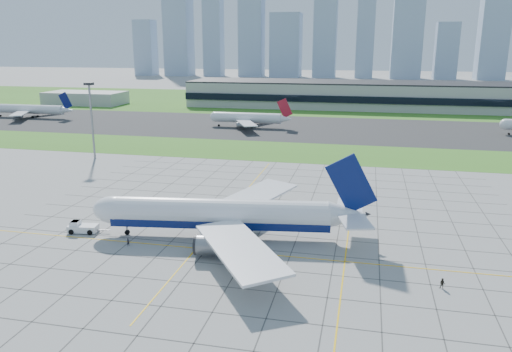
{
  "coord_description": "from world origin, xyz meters",
  "views": [
    {
      "loc": [
        20.38,
        -86.09,
        37.67
      ],
      "look_at": [
        -4.94,
        27.51,
        7.0
      ],
      "focal_mm": 35.0,
      "sensor_mm": 36.0,
      "label": 1
    }
  ],
  "objects_px": {
    "light_mast": "(91,111)",
    "distant_jet_0": "(30,109)",
    "distant_jet_1": "(249,118)",
    "airliner": "(222,215)",
    "crew_near": "(128,242)",
    "crew_far": "(442,284)",
    "pushback_tug": "(82,227)"
  },
  "relations": [
    {
      "from": "airliner",
      "to": "crew_far",
      "type": "distance_m",
      "value": 42.61
    },
    {
      "from": "airliner",
      "to": "distant_jet_1",
      "type": "distance_m",
      "value": 139.27
    },
    {
      "from": "light_mast",
      "to": "crew_far",
      "type": "height_order",
      "value": "light_mast"
    },
    {
      "from": "light_mast",
      "to": "distant_jet_0",
      "type": "relative_size",
      "value": 0.55
    },
    {
      "from": "light_mast",
      "to": "crew_far",
      "type": "distance_m",
      "value": 128.3
    },
    {
      "from": "light_mast",
      "to": "airliner",
      "type": "xyz_separation_m",
      "value": [
        63.35,
        -60.74,
        -11.28
      ]
    },
    {
      "from": "airliner",
      "to": "crew_near",
      "type": "relative_size",
      "value": 36.91
    },
    {
      "from": "airliner",
      "to": "crew_near",
      "type": "bearing_deg",
      "value": -162.1
    },
    {
      "from": "crew_near",
      "to": "crew_far",
      "type": "distance_m",
      "value": 57.18
    },
    {
      "from": "light_mast",
      "to": "distant_jet_1",
      "type": "xyz_separation_m",
      "value": [
        36.26,
        75.87,
        -11.7
      ]
    },
    {
      "from": "pushback_tug",
      "to": "crew_near",
      "type": "height_order",
      "value": "pushback_tug"
    },
    {
      "from": "light_mast",
      "to": "distant_jet_1",
      "type": "relative_size",
      "value": 0.6
    },
    {
      "from": "crew_far",
      "to": "distant_jet_1",
      "type": "xyz_separation_m",
      "value": [
        -67.36,
        149.96,
        3.6
      ]
    },
    {
      "from": "airliner",
      "to": "crew_near",
      "type": "distance_m",
      "value": 18.93
    },
    {
      "from": "light_mast",
      "to": "pushback_tug",
      "type": "xyz_separation_m",
      "value": [
        33.97,
        -64.18,
        -15.1
      ]
    },
    {
      "from": "pushback_tug",
      "to": "crew_far",
      "type": "relative_size",
      "value": 4.96
    },
    {
      "from": "airliner",
      "to": "crew_far",
      "type": "xyz_separation_m",
      "value": [
        40.27,
        -13.35,
        -4.01
      ]
    },
    {
      "from": "crew_far",
      "to": "pushback_tug",
      "type": "bearing_deg",
      "value": -166.3
    },
    {
      "from": "light_mast",
      "to": "airliner",
      "type": "relative_size",
      "value": 0.45
    },
    {
      "from": "distant_jet_1",
      "to": "crew_near",
      "type": "bearing_deg",
      "value": -85.87
    },
    {
      "from": "airliner",
      "to": "crew_far",
      "type": "bearing_deg",
      "value": -26.04
    },
    {
      "from": "pushback_tug",
      "to": "light_mast",
      "type": "bearing_deg",
      "value": 110.19
    },
    {
      "from": "crew_far",
      "to": "distant_jet_0",
      "type": "relative_size",
      "value": 0.04
    },
    {
      "from": "light_mast",
      "to": "crew_far",
      "type": "xyz_separation_m",
      "value": [
        103.62,
        -74.09,
        -15.29
      ]
    },
    {
      "from": "pushback_tug",
      "to": "crew_near",
      "type": "relative_size",
      "value": 5.69
    },
    {
      "from": "distant_jet_0",
      "to": "distant_jet_1",
      "type": "height_order",
      "value": "same"
    },
    {
      "from": "pushback_tug",
      "to": "distant_jet_0",
      "type": "relative_size",
      "value": 0.19
    },
    {
      "from": "airliner",
      "to": "crew_near",
      "type": "height_order",
      "value": "airliner"
    },
    {
      "from": "pushback_tug",
      "to": "distant_jet_0",
      "type": "distance_m",
      "value": 188.85
    },
    {
      "from": "airliner",
      "to": "pushback_tug",
      "type": "bearing_deg",
      "value": 178.98
    },
    {
      "from": "light_mast",
      "to": "crew_near",
      "type": "distance_m",
      "value": 84.5
    },
    {
      "from": "light_mast",
      "to": "pushback_tug",
      "type": "distance_m",
      "value": 74.17
    }
  ]
}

